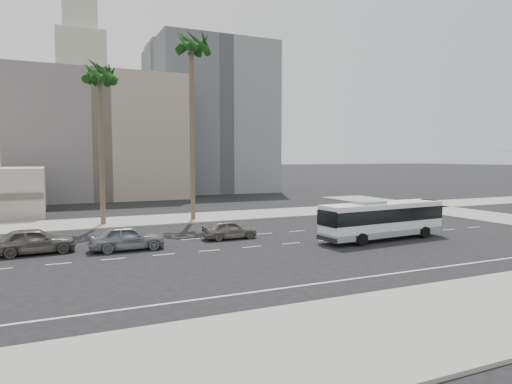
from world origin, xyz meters
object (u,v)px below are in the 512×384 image
city_bus (382,219)px  palm_near (191,49)px  car_c (34,241)px  palm_mid (100,78)px  car_a (229,229)px  car_b (127,238)px

city_bus → palm_near: (-9.80, 15.71, 14.67)m
city_bus → palm_near: 23.62m
palm_near → car_c: bearing=-141.3°
city_bus → palm_mid: size_ratio=0.72×
car_a → palm_near: (0.36, 10.78, 15.52)m
city_bus → car_a: bearing=149.3°
car_c → palm_mid: size_ratio=0.34×
city_bus → car_c: bearing=163.2°
car_c → car_a: bearing=-94.9°
city_bus → palm_mid: (-18.07, 15.67, 11.36)m
car_b → palm_near: 21.02m
palm_near → palm_mid: 8.91m
palm_near → palm_mid: bearing=-179.7°
car_c → palm_mid: palm_mid is taller
car_a → palm_mid: bearing=36.4°
palm_mid → city_bus: bearing=-40.9°
city_bus → car_c: size_ratio=2.12×
car_b → palm_mid: size_ratio=0.34×
car_a → palm_mid: 18.08m
city_bus → car_a: size_ratio=2.53×
car_a → palm_mid: size_ratio=0.29×
car_c → palm_mid: 16.95m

